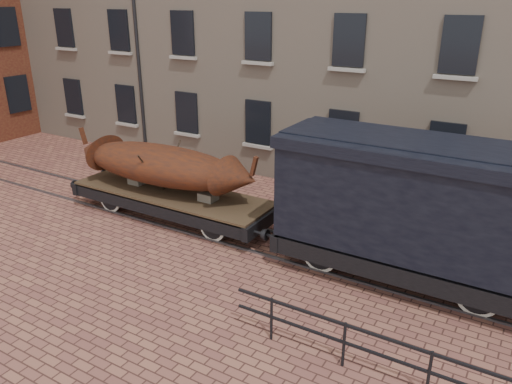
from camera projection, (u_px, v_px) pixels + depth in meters
The scene contains 5 objects.
ground at pixel (246, 237), 15.01m from camera, with size 90.00×90.00×0.00m, color brown.
rail_track at pixel (246, 236), 15.00m from camera, with size 30.00×1.52×0.06m.
flatcar_wagon at pixel (172, 197), 16.08m from camera, with size 7.72×2.09×1.16m.
iron_boat at pixel (161, 165), 15.87m from camera, with size 7.03×2.08×1.66m.
goods_van at pixel (409, 196), 11.96m from camera, with size 7.07×2.58×3.66m.
Camera 1 is at (7.17, -11.42, 6.74)m, focal length 35.00 mm.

